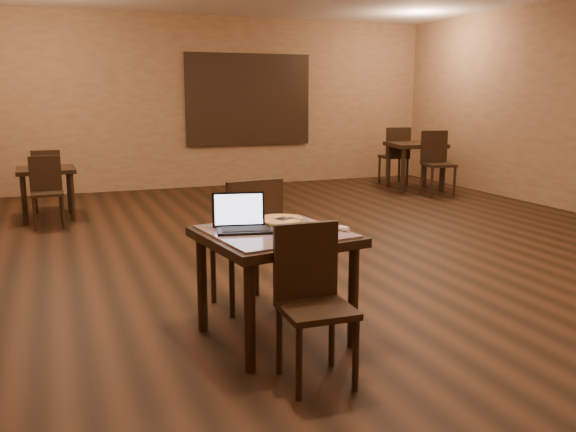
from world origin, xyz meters
name	(u,v)px	position (x,y,z in m)	size (l,w,h in m)	color
ground	(344,248)	(0.00, 0.00, 0.00)	(10.00, 10.00, 0.00)	black
wall_back	(222,103)	(0.00, 5.00, 1.50)	(8.00, 0.02, 3.00)	#926F4A
mural	(249,100)	(0.50, 4.96, 1.55)	(2.34, 0.05, 1.64)	navy
tiled_table	(275,246)	(-1.55, -2.07, 0.66)	(1.05, 1.05, 0.76)	black
chair_main_near	(312,293)	(-1.55, -2.69, 0.52)	(0.41, 0.41, 0.92)	black
chair_main_far	(249,237)	(-1.54, -1.46, 0.58)	(0.50, 0.50, 1.04)	black
laptop	(241,220)	(-1.75, -1.96, 0.83)	(0.40, 0.35, 0.24)	black
plate	(316,232)	(-1.33, -2.25, 0.77)	(0.25, 0.25, 0.01)	white
pizza_slice	(316,230)	(-1.33, -2.25, 0.79)	(0.19, 0.19, 0.02)	beige
pizza_pan	(279,222)	(-1.43, -1.83, 0.77)	(0.36, 0.36, 0.01)	silver
pizza_whole	(279,220)	(-1.43, -1.83, 0.78)	(0.35, 0.35, 0.02)	beige
spatula	(283,219)	(-1.41, -1.85, 0.79)	(0.10, 0.24, 0.01)	silver
napkin_roll	(338,227)	(-1.15, -2.21, 0.78)	(0.11, 0.17, 0.04)	white
other_table_a	(415,151)	(3.00, 3.30, 0.68)	(1.01, 1.01, 0.82)	black
other_table_a_chair_near	(436,159)	(3.02, 2.68, 0.60)	(0.53, 0.53, 1.06)	black
other_table_a_chair_far	(396,153)	(2.98, 3.92, 0.60)	(0.53, 0.53, 1.06)	black
other_table_b	(46,177)	(-3.00, 2.91, 0.57)	(0.75, 0.75, 0.69)	black
other_table_b_chair_near	(46,187)	(-3.00, 2.39, 0.50)	(0.40, 0.40, 0.89)	black
other_table_b_chair_far	(47,177)	(-3.00, 3.42, 0.50)	(0.40, 0.40, 0.89)	black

